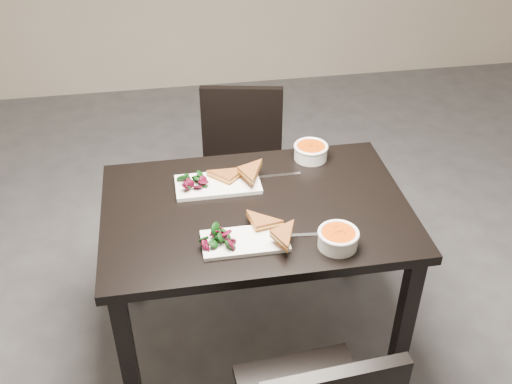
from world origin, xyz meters
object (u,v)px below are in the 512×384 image
table (256,226)px  chair_far (241,161)px  soup_bowl_far (311,151)px  soup_bowl_near (338,238)px  plate_near (245,241)px  plate_far (218,184)px

table → chair_far: bearing=86.2°
chair_far → soup_bowl_far: 0.59m
chair_far → soup_bowl_near: bearing=-67.9°
table → plate_near: plate_near is taller
chair_far → plate_near: bearing=-86.4°
plate_near → soup_bowl_near: size_ratio=2.10×
plate_near → soup_bowl_far: bearing=54.4°
soup_bowl_near → plate_far: size_ratio=0.43×
soup_bowl_near → chair_far: bearing=101.0°
soup_bowl_near → plate_far: 0.59m
table → plate_near: size_ratio=3.84×
plate_far → table: bearing=-51.4°
chair_far → plate_far: bearing=-96.1°
chair_far → plate_near: 1.00m
plate_far → chair_far: bearing=72.9°
soup_bowl_near → table: bearing=131.6°
plate_far → soup_bowl_far: size_ratio=2.29×
table → chair_far: 0.77m
table → soup_bowl_near: bearing=-48.4°
plate_near → soup_bowl_far: soup_bowl_far is taller
chair_far → plate_far: 0.67m
soup_bowl_far → soup_bowl_near: bearing=-94.4°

